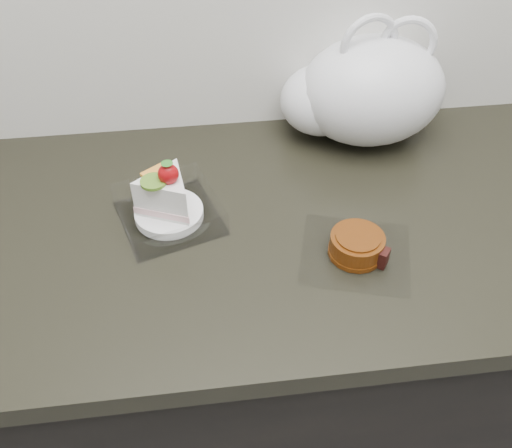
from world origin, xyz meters
TOP-DOWN VIEW (x-y plane):
  - counter at (0.00, 1.69)m, footprint 2.04×0.64m
  - cake_tray at (-0.23, 1.71)m, footprint 0.20×0.20m
  - mooncake_wrap at (0.07, 1.59)m, footprint 0.22×0.21m
  - plastic_bag at (0.16, 1.92)m, footprint 0.33×0.23m

SIDE VIEW (x-z plane):
  - counter at x=0.00m, z-range 0.00..0.90m
  - mooncake_wrap at x=0.07m, z-range 0.90..0.94m
  - cake_tray at x=-0.23m, z-range 0.87..1.00m
  - plastic_bag at x=0.16m, z-range 0.87..1.14m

